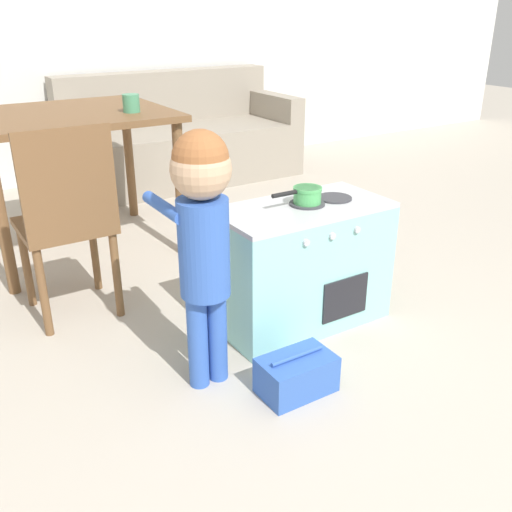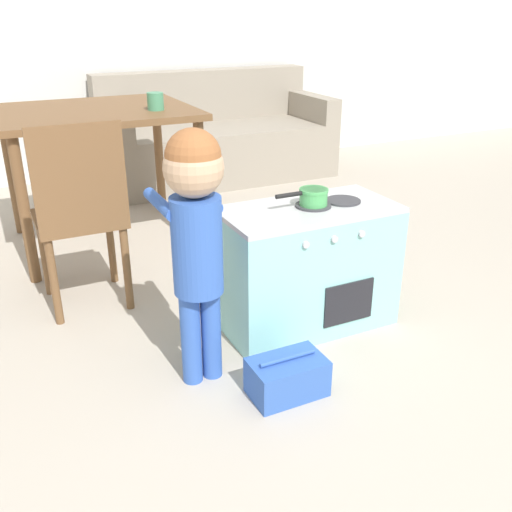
% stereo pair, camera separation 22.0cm
% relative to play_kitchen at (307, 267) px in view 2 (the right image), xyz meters
% --- Properties ---
extents(ground_plane, '(16.00, 16.00, 0.00)m').
position_rel_play_kitchen_xyz_m(ground_plane, '(-0.15, -1.02, -0.27)').
color(ground_plane, '#B2A899').
extents(wall_back, '(10.00, 0.06, 2.60)m').
position_rel_play_kitchen_xyz_m(wall_back, '(-0.15, 2.84, 1.03)').
color(wall_back, silver).
rests_on(wall_back, ground_plane).
extents(play_kitchen, '(0.73, 0.39, 0.55)m').
position_rel_play_kitchen_xyz_m(play_kitchen, '(0.00, 0.00, 0.00)').
color(play_kitchen, '#8CD1CC').
rests_on(play_kitchen, ground_plane).
extents(toy_pot, '(0.23, 0.12, 0.07)m').
position_rel_play_kitchen_xyz_m(toy_pot, '(0.01, 0.00, 0.32)').
color(toy_pot, '#4CAD5B').
rests_on(toy_pot, play_kitchen).
extents(child_figure, '(0.20, 0.37, 0.94)m').
position_rel_play_kitchen_xyz_m(child_figure, '(-0.56, -0.18, 0.37)').
color(child_figure, '#335BB7').
rests_on(child_figure, ground_plane).
extents(toy_basket, '(0.27, 0.17, 0.16)m').
position_rel_play_kitchen_xyz_m(toy_basket, '(-0.32, -0.41, -0.20)').
color(toy_basket, '#335BB2').
rests_on(toy_basket, ground_plane).
extents(dining_table, '(1.04, 0.89, 0.78)m').
position_rel_play_kitchen_xyz_m(dining_table, '(-0.57, 1.35, 0.40)').
color(dining_table, brown).
rests_on(dining_table, ground_plane).
extents(dining_chair_near, '(0.38, 0.38, 0.87)m').
position_rel_play_kitchen_xyz_m(dining_chair_near, '(-0.82, 0.56, 0.19)').
color(dining_chair_near, brown).
rests_on(dining_chair_near, ground_plane).
extents(couch, '(1.80, 0.82, 0.82)m').
position_rel_play_kitchen_xyz_m(couch, '(0.56, 2.41, 0.03)').
color(couch, gray).
rests_on(couch, ground_plane).
extents(cup_on_table, '(0.09, 0.09, 0.09)m').
position_rel_play_kitchen_xyz_m(cup_on_table, '(-0.28, 1.15, 0.56)').
color(cup_on_table, '#478E66').
rests_on(cup_on_table, dining_table).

